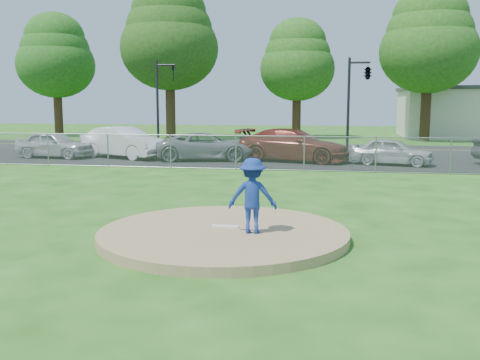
{
  "coord_description": "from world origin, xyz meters",
  "views": [
    {
      "loc": [
        2.37,
        -11.06,
        2.91
      ],
      "look_at": [
        0.0,
        2.0,
        1.0
      ],
      "focal_mm": 40.0,
      "sensor_mm": 36.0,
      "label": 1
    }
  ],
  "objects_px": {
    "tree_far_left": "(56,55)",
    "parked_car_pearl": "(392,151)",
    "traffic_signal_center": "(366,74)",
    "tree_center": "(297,60)",
    "traffic_signal_left": "(161,96)",
    "tree_left": "(169,36)",
    "traffic_cone": "(146,153)",
    "parked_car_white": "(124,142)",
    "parked_car_darkred": "(293,145)",
    "parked_car_gray": "(207,146)",
    "tree_right": "(429,39)",
    "pitcher": "(252,196)",
    "parked_car_silver": "(54,145)"
  },
  "relations": [
    {
      "from": "parked_car_darkred",
      "to": "tree_far_left",
      "type": "bearing_deg",
      "value": 65.52
    },
    {
      "from": "tree_far_left",
      "to": "parked_car_pearl",
      "type": "bearing_deg",
      "value": -33.66
    },
    {
      "from": "tree_right",
      "to": "parked_car_darkred",
      "type": "distance_m",
      "value": 19.69
    },
    {
      "from": "tree_left",
      "to": "traffic_cone",
      "type": "relative_size",
      "value": 18.23
    },
    {
      "from": "tree_far_left",
      "to": "traffic_signal_center",
      "type": "relative_size",
      "value": 1.92
    },
    {
      "from": "parked_car_silver",
      "to": "parked_car_gray",
      "type": "height_order",
      "value": "parked_car_silver"
    },
    {
      "from": "traffic_cone",
      "to": "parked_car_darkred",
      "type": "bearing_deg",
      "value": 2.45
    },
    {
      "from": "parked_car_gray",
      "to": "pitcher",
      "type": "bearing_deg",
      "value": -174.47
    },
    {
      "from": "traffic_signal_center",
      "to": "parked_car_gray",
      "type": "height_order",
      "value": "traffic_signal_center"
    },
    {
      "from": "tree_left",
      "to": "traffic_signal_center",
      "type": "distance_m",
      "value": 17.84
    },
    {
      "from": "traffic_signal_left",
      "to": "parked_car_darkred",
      "type": "relative_size",
      "value": 1.0
    },
    {
      "from": "traffic_cone",
      "to": "parked_car_silver",
      "type": "xyz_separation_m",
      "value": [
        -5.08,
        -0.16,
        0.37
      ]
    },
    {
      "from": "tree_far_left",
      "to": "parked_car_pearl",
      "type": "xyz_separation_m",
      "value": [
        26.96,
        -17.96,
        -6.41
      ]
    },
    {
      "from": "traffic_cone",
      "to": "tree_right",
      "type": "bearing_deg",
      "value": 45.23
    },
    {
      "from": "tree_left",
      "to": "pitcher",
      "type": "bearing_deg",
      "value": -69.49
    },
    {
      "from": "tree_far_left",
      "to": "parked_car_gray",
      "type": "distance_m",
      "value": 25.74
    },
    {
      "from": "traffic_cone",
      "to": "tree_center",
      "type": "bearing_deg",
      "value": 70.87
    },
    {
      "from": "tree_center",
      "to": "parked_car_gray",
      "type": "distance_m",
      "value": 19.61
    },
    {
      "from": "parked_car_white",
      "to": "parked_car_darkred",
      "type": "height_order",
      "value": "parked_car_white"
    },
    {
      "from": "traffic_signal_left",
      "to": "parked_car_pearl",
      "type": "height_order",
      "value": "traffic_signal_left"
    },
    {
      "from": "parked_car_white",
      "to": "traffic_cone",
      "type": "bearing_deg",
      "value": -84.26
    },
    {
      "from": "parked_car_pearl",
      "to": "parked_car_darkred",
      "type": "bearing_deg",
      "value": 94.5
    },
    {
      "from": "traffic_signal_left",
      "to": "tree_right",
      "type": "bearing_deg",
      "value": 29.38
    },
    {
      "from": "tree_far_left",
      "to": "traffic_signal_center",
      "type": "xyz_separation_m",
      "value": [
        25.97,
        -11.0,
        -2.45
      ]
    },
    {
      "from": "tree_center",
      "to": "parked_car_white",
      "type": "relative_size",
      "value": 1.96
    },
    {
      "from": "traffic_cone",
      "to": "parked_car_white",
      "type": "relative_size",
      "value": 0.14
    },
    {
      "from": "traffic_cone",
      "to": "parked_car_white",
      "type": "height_order",
      "value": "parked_car_white"
    },
    {
      "from": "tree_left",
      "to": "parked_car_darkred",
      "type": "relative_size",
      "value": 2.23
    },
    {
      "from": "traffic_cone",
      "to": "parked_car_pearl",
      "type": "distance_m",
      "value": 12.42
    },
    {
      "from": "parked_car_white",
      "to": "parked_car_pearl",
      "type": "distance_m",
      "value": 13.8
    },
    {
      "from": "traffic_signal_center",
      "to": "parked_car_silver",
      "type": "relative_size",
      "value": 1.35
    },
    {
      "from": "traffic_signal_left",
      "to": "parked_car_gray",
      "type": "relative_size",
      "value": 1.11
    },
    {
      "from": "traffic_signal_center",
      "to": "traffic_cone",
      "type": "bearing_deg",
      "value": -150.06
    },
    {
      "from": "parked_car_gray",
      "to": "tree_far_left",
      "type": "bearing_deg",
      "value": 33.88
    },
    {
      "from": "parked_car_pearl",
      "to": "traffic_signal_left",
      "type": "bearing_deg",
      "value": 76.15
    },
    {
      "from": "pitcher",
      "to": "traffic_cone",
      "type": "distance_m",
      "value": 17.58
    },
    {
      "from": "tree_center",
      "to": "parked_car_white",
      "type": "xyz_separation_m",
      "value": [
        -7.81,
        -18.15,
        -5.63
      ]
    },
    {
      "from": "parked_car_silver",
      "to": "parked_car_gray",
      "type": "relative_size",
      "value": 0.82
    },
    {
      "from": "tree_right",
      "to": "pitcher",
      "type": "xyz_separation_m",
      "value": [
        -8.34,
        -32.17,
        -6.66
      ]
    },
    {
      "from": "tree_far_left",
      "to": "parked_car_darkred",
      "type": "xyz_separation_m",
      "value": [
        22.22,
        -17.25,
        -6.23
      ]
    },
    {
      "from": "tree_center",
      "to": "traffic_signal_left",
      "type": "xyz_separation_m",
      "value": [
        -7.76,
        -12.0,
        -3.11
      ]
    },
    {
      "from": "tree_center",
      "to": "pitcher",
      "type": "distance_m",
      "value": 34.64
    },
    {
      "from": "parked_car_pearl",
      "to": "parked_car_gray",
      "type": "bearing_deg",
      "value": 100.0
    },
    {
      "from": "tree_left",
      "to": "traffic_signal_center",
      "type": "relative_size",
      "value": 2.24
    },
    {
      "from": "tree_center",
      "to": "parked_car_gray",
      "type": "relative_size",
      "value": 1.95
    },
    {
      "from": "tree_far_left",
      "to": "traffic_signal_center",
      "type": "distance_m",
      "value": 28.31
    },
    {
      "from": "tree_right",
      "to": "traffic_signal_left",
      "type": "height_order",
      "value": "tree_right"
    },
    {
      "from": "tree_right",
      "to": "traffic_signal_center",
      "type": "distance_m",
      "value": 11.6
    },
    {
      "from": "tree_left",
      "to": "parked_car_white",
      "type": "distance_m",
      "value": 17.0
    },
    {
      "from": "traffic_signal_left",
      "to": "parked_car_gray",
      "type": "height_order",
      "value": "traffic_signal_left"
    }
  ]
}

